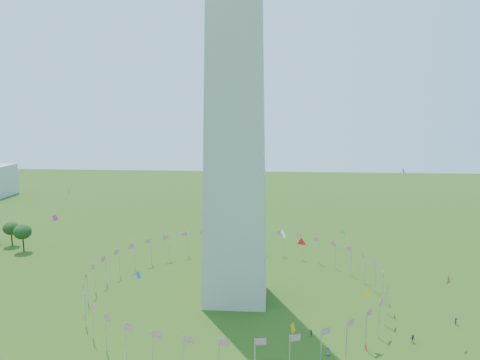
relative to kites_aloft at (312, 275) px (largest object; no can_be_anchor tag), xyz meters
name	(u,v)px	position (x,y,z in m)	size (l,w,h in m)	color
flag_ring	(236,283)	(-18.75, 25.43, -12.21)	(80.24, 80.24, 9.00)	silver
kites_aloft	(312,275)	(0.00, 0.00, 0.00)	(105.90, 72.36, 32.16)	red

